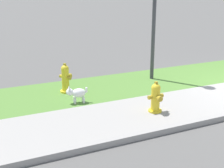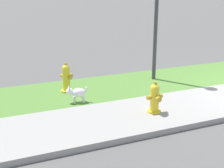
# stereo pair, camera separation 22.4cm
# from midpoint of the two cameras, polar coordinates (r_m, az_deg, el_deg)

# --- Properties ---
(grass_verge) EXTENTS (18.00, 2.14, 0.01)m
(grass_verge) POSITION_cam_midpoint_polar(r_m,az_deg,el_deg) (10.49, 18.30, 1.91)
(grass_verge) COLOR #568438
(grass_verge) RESTS_ON ground
(fire_hydrant_by_grass_verge) EXTENTS (0.38, 0.35, 0.71)m
(fire_hydrant_by_grass_verge) POSITION_cam_midpoint_polar(r_m,az_deg,el_deg) (6.90, 8.74, -2.59)
(fire_hydrant_by_grass_verge) COLOR yellow
(fire_hydrant_by_grass_verge) RESTS_ON ground
(fire_hydrant_far_end) EXTENTS (0.35, 0.37, 0.78)m
(fire_hydrant_far_end) POSITION_cam_midpoint_polar(r_m,az_deg,el_deg) (8.21, -7.57, 1.09)
(fire_hydrant_far_end) COLOR yellow
(fire_hydrant_far_end) RESTS_ON ground
(small_white_dog) EXTENTS (0.51, 0.27, 0.44)m
(small_white_dog) POSITION_cam_midpoint_polar(r_m,az_deg,el_deg) (7.46, -5.66, -1.62)
(small_white_dog) COLOR white
(small_white_dog) RESTS_ON ground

